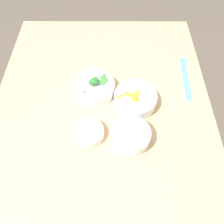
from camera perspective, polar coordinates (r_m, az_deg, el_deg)
name	(u,v)px	position (r m, az deg, el deg)	size (l,w,h in m)	color
ground_plane	(106,159)	(1.64, -1.56, -12.24)	(10.00, 10.00, 0.00)	#4C4238
dining_table	(103,113)	(1.07, -2.34, -0.19)	(1.15, 0.96, 0.74)	tan
bowl_carrots	(135,99)	(0.95, 6.10, 3.45)	(0.18, 0.18, 0.07)	white
bowl_greens	(94,87)	(0.99, -4.67, 6.61)	(0.19, 0.19, 0.09)	silver
bowl_beans_hotdog	(131,136)	(0.86, 4.92, -6.24)	(0.15, 0.15, 0.07)	silver
bowl_cookies	(89,132)	(0.88, -6.07, -5.23)	(0.12, 0.12, 0.04)	silver
ruler	(186,78)	(1.12, 18.65, 8.49)	(0.27, 0.04, 0.00)	#4C99E0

